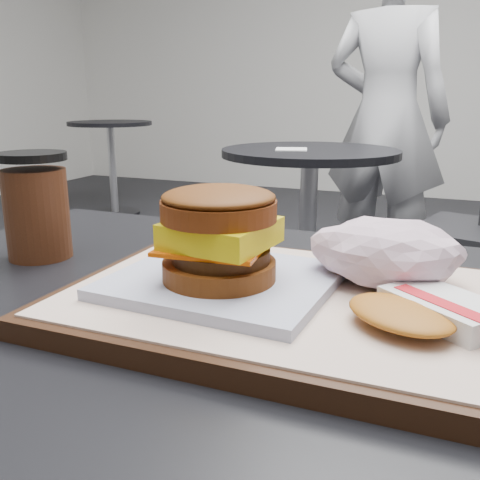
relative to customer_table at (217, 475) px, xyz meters
name	(u,v)px	position (x,y,z in m)	size (l,w,h in m)	color
customer_table	(217,475)	(0.00, 0.00, 0.00)	(0.80, 0.60, 0.77)	#A5A5AA
serving_tray	(282,302)	(0.06, 0.01, 0.20)	(0.38, 0.28, 0.02)	black
breakfast_sandwich	(221,246)	(0.01, -0.01, 0.24)	(0.20, 0.18, 0.09)	silver
hash_brown	(425,311)	(0.18, -0.02, 0.22)	(0.14, 0.13, 0.02)	silver
crumpled_wrapper	(386,252)	(0.14, 0.06, 0.24)	(0.13, 0.11, 0.06)	silver
coffee_cup	(37,209)	(-0.26, 0.06, 0.24)	(0.08, 0.08, 0.12)	#3F1D0F
neighbor_table	(309,199)	(-0.35, 1.65, -0.03)	(0.70, 0.70, 0.75)	black
napkin	(291,149)	(-0.41, 1.59, 0.17)	(0.12, 0.12, 0.00)	white
patron	(386,119)	(-0.16, 2.34, 0.26)	(0.61, 0.40, 1.68)	#B8B9BD
bg_table_mid	(111,145)	(-2.40, 3.20, -0.02)	(0.66, 0.66, 0.75)	black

